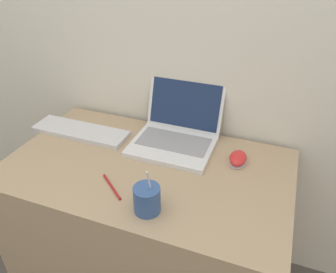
% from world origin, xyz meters
% --- Properties ---
extents(wall_back, '(7.00, 0.04, 2.50)m').
position_xyz_m(wall_back, '(0.00, 0.69, 1.25)').
color(wall_back, silver).
rests_on(wall_back, ground_plane).
extents(desk, '(1.12, 0.65, 0.72)m').
position_xyz_m(desk, '(0.00, 0.33, 0.36)').
color(desk, tan).
rests_on(desk, ground_plane).
extents(laptop, '(0.34, 0.34, 0.24)m').
position_xyz_m(laptop, '(0.05, 0.54, 0.77)').
color(laptop, silver).
rests_on(laptop, desk).
extents(drink_cup, '(0.09, 0.09, 0.19)m').
position_xyz_m(drink_cup, '(0.10, 0.11, 0.76)').
color(drink_cup, '#33518C').
rests_on(drink_cup, desk).
extents(computer_mouse, '(0.07, 0.11, 0.04)m').
position_xyz_m(computer_mouse, '(0.33, 0.48, 0.73)').
color(computer_mouse, '#B2B2B7').
rests_on(computer_mouse, desk).
extents(external_keyboard, '(0.45, 0.13, 0.02)m').
position_xyz_m(external_keyboard, '(-0.38, 0.45, 0.73)').
color(external_keyboard, silver).
rests_on(external_keyboard, desk).
extents(pen, '(0.13, 0.10, 0.01)m').
position_xyz_m(pen, '(-0.06, 0.16, 0.72)').
color(pen, '#A51E1E').
rests_on(pen, desk).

